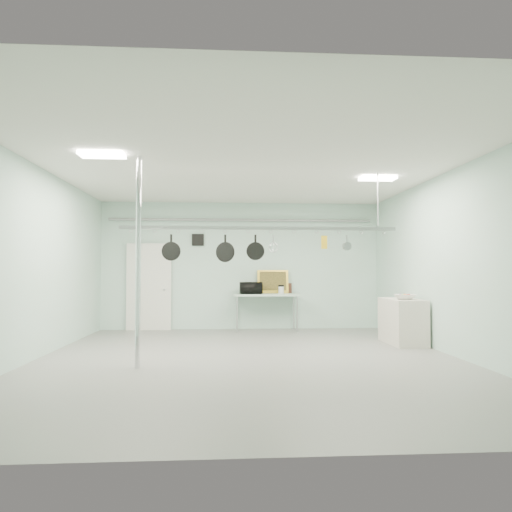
{
  "coord_description": "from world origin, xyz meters",
  "views": [
    {
      "loc": [
        -0.36,
        -7.56,
        1.44
      ],
      "look_at": [
        0.18,
        1.0,
        1.74
      ],
      "focal_mm": 32.0,
      "sensor_mm": 36.0,
      "label": 1
    }
  ],
  "objects": [
    {
      "name": "pot_rack",
      "position": [
        0.2,
        0.3,
        2.23
      ],
      "size": [
        4.8,
        0.06,
        1.0
      ],
      "color": "#B7B7BC",
      "rests_on": "ceiling"
    },
    {
      "name": "right_wall",
      "position": [
        3.49,
        0.0,
        1.6
      ],
      "size": [
        0.02,
        8.0,
        3.2
      ],
      "primitive_type": "cube",
      "color": "silver",
      "rests_on": "floor"
    },
    {
      "name": "fruit_cluster",
      "position": [
        3.11,
        1.16,
        0.99
      ],
      "size": [
        0.24,
        0.24,
        0.09
      ],
      "primitive_type": null,
      "color": "maroon",
      "rests_on": "fruit_bowl"
    },
    {
      "name": "chrome_pole",
      "position": [
        -1.7,
        -0.6,
        1.6
      ],
      "size": [
        0.08,
        0.08,
        3.2
      ],
      "primitive_type": "cylinder",
      "color": "silver",
      "rests_on": "floor"
    },
    {
      "name": "grater",
      "position": [
        1.33,
        0.3,
        1.96
      ],
      "size": [
        0.1,
        0.03,
        0.25
      ],
      "primitive_type": null,
      "rotation": [
        0.0,
        0.0,
        0.05
      ],
      "color": "yellow",
      "rests_on": "pot_rack"
    },
    {
      "name": "skillet_right",
      "position": [
        0.13,
        0.3,
        1.87
      ],
      "size": [
        0.31,
        0.1,
        0.44
      ],
      "primitive_type": null,
      "rotation": [
        0.0,
        0.0,
        -0.15
      ],
      "color": "black",
      "rests_on": "pot_rack"
    },
    {
      "name": "coffee_canister",
      "position": [
        0.96,
        3.53,
        0.99
      ],
      "size": [
        0.15,
        0.15,
        0.18
      ],
      "primitive_type": "cylinder",
      "rotation": [
        0.0,
        0.0,
        -0.12
      ],
      "color": "silver",
      "rests_on": "prep_table"
    },
    {
      "name": "painting_large",
      "position": [
        0.79,
        3.9,
        1.2
      ],
      "size": [
        0.78,
        0.13,
        0.58
      ],
      "primitive_type": "cube",
      "rotation": [
        -0.14,
        0.0,
        -0.0
      ],
      "color": "gold",
      "rests_on": "prep_table"
    },
    {
      "name": "door",
      "position": [
        -2.3,
        3.94,
        1.05
      ],
      "size": [
        1.1,
        0.1,
        2.2
      ],
      "primitive_type": "cube",
      "color": "silver",
      "rests_on": "floor"
    },
    {
      "name": "skillet_left",
      "position": [
        -1.32,
        0.3,
        1.87
      ],
      "size": [
        0.32,
        0.08,
        0.44
      ],
      "primitive_type": null,
      "rotation": [
        0.0,
        0.0,
        -0.06
      ],
      "color": "black",
      "rests_on": "pot_rack"
    },
    {
      "name": "fruit_bowl",
      "position": [
        3.11,
        1.16,
        0.95
      ],
      "size": [
        0.5,
        0.5,
        0.1
      ],
      "primitive_type": "imported",
      "rotation": [
        0.0,
        0.0,
        -0.21
      ],
      "color": "silver",
      "rests_on": "side_cabinet"
    },
    {
      "name": "saucepan",
      "position": [
        1.74,
        0.3,
        1.96
      ],
      "size": [
        0.16,
        0.11,
        0.26
      ],
      "primitive_type": null,
      "rotation": [
        0.0,
        0.0,
        0.18
      ],
      "color": "silver",
      "rests_on": "pot_rack"
    },
    {
      "name": "ceiling",
      "position": [
        0.0,
        0.0,
        3.19
      ],
      "size": [
        7.0,
        8.0,
        0.02
      ],
      "primitive_type": "cube",
      "color": "silver",
      "rests_on": "back_wall"
    },
    {
      "name": "back_wall",
      "position": [
        0.0,
        3.99,
        1.6
      ],
      "size": [
        7.0,
        0.02,
        3.2
      ],
      "primitive_type": "cube",
      "color": "silver",
      "rests_on": "floor"
    },
    {
      "name": "skillet_mid",
      "position": [
        -0.4,
        0.3,
        1.84
      ],
      "size": [
        0.34,
        0.19,
        0.48
      ],
      "primitive_type": null,
      "rotation": [
        0.0,
        0.0,
        -0.4
      ],
      "color": "black",
      "rests_on": "pot_rack"
    },
    {
      "name": "microwave",
      "position": [
        0.22,
        3.53,
        1.05
      ],
      "size": [
        0.55,
        0.4,
        0.29
      ],
      "primitive_type": "imported",
      "rotation": [
        0.0,
        0.0,
        3.25
      ],
      "color": "black",
      "rests_on": "prep_table"
    },
    {
      "name": "wall_vent",
      "position": [
        -1.1,
        3.97,
        2.25
      ],
      "size": [
        0.3,
        0.04,
        0.3
      ],
      "primitive_type": "cube",
      "color": "black",
      "rests_on": "back_wall"
    },
    {
      "name": "prep_table",
      "position": [
        0.6,
        3.6,
        0.83
      ],
      "size": [
        1.6,
        0.7,
        0.91
      ],
      "color": "#A7C4B1",
      "rests_on": "floor"
    },
    {
      "name": "floor",
      "position": [
        0.0,
        0.0,
        0.0
      ],
      "size": [
        8.0,
        8.0,
        0.0
      ],
      "primitive_type": "plane",
      "color": "gray",
      "rests_on": "ground"
    },
    {
      "name": "whisk",
      "position": [
        0.44,
        0.3,
        1.93
      ],
      "size": [
        0.22,
        0.22,
        0.31
      ],
      "primitive_type": null,
      "rotation": [
        0.0,
        0.0,
        -0.34
      ],
      "color": "#ADADB2",
      "rests_on": "pot_rack"
    },
    {
      "name": "side_cabinet",
      "position": [
        3.15,
        1.4,
        0.45
      ],
      "size": [
        0.6,
        1.2,
        0.9
      ],
      "primitive_type": "cube",
      "color": "beige",
      "rests_on": "floor"
    },
    {
      "name": "painting_small",
      "position": [
        1.12,
        3.9,
        1.03
      ],
      "size": [
        0.3,
        0.09,
        0.25
      ],
      "primitive_type": "cube",
      "rotation": [
        -0.17,
        0.0,
        -0.04
      ],
      "color": "#341B12",
      "rests_on": "prep_table"
    },
    {
      "name": "conduit_pipe",
      "position": [
        0.0,
        3.9,
        2.75
      ],
      "size": [
        6.6,
        0.07,
        0.07
      ],
      "primitive_type": "cylinder",
      "rotation": [
        0.0,
        1.57,
        0.0
      ],
      "color": "gray",
      "rests_on": "back_wall"
    },
    {
      "name": "light_panel_left",
      "position": [
        -2.2,
        -0.8,
        3.16
      ],
      "size": [
        0.65,
        0.3,
        0.05
      ],
      "primitive_type": "cube",
      "color": "white",
      "rests_on": "ceiling"
    },
    {
      "name": "light_panel_right",
      "position": [
        2.4,
        0.6,
        3.16
      ],
      "size": [
        0.65,
        0.3,
        0.05
      ],
      "primitive_type": "cube",
      "color": "white",
      "rests_on": "ceiling"
    }
  ]
}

